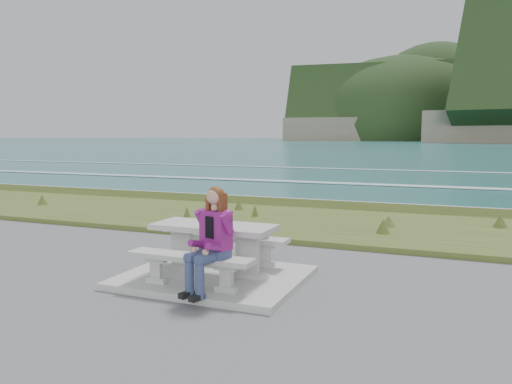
% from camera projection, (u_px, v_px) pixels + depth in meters
% --- Properties ---
extents(concrete_slab, '(2.60, 2.10, 0.10)m').
position_uv_depth(concrete_slab, '(214.00, 277.00, 7.40)').
color(concrete_slab, '#A0A09B').
rests_on(concrete_slab, ground).
extents(picnic_table, '(1.80, 0.75, 0.75)m').
position_uv_depth(picnic_table, '(214.00, 235.00, 7.33)').
color(picnic_table, '#A0A09B').
rests_on(picnic_table, concrete_slab).
extents(bench_landward, '(1.80, 0.35, 0.45)m').
position_uv_depth(bench_landward, '(190.00, 262.00, 6.71)').
color(bench_landward, '#A0A09B').
rests_on(bench_landward, concrete_slab).
extents(bench_seaward, '(1.80, 0.35, 0.45)m').
position_uv_depth(bench_seaward, '(234.00, 242.00, 8.00)').
color(bench_seaward, '#A0A09B').
rests_on(bench_seaward, concrete_slab).
extents(grass_verge, '(160.00, 4.50, 0.22)m').
position_uv_depth(grass_verge, '(309.00, 225.00, 12.00)').
color(grass_verge, '#35481B').
rests_on(grass_verge, ground).
extents(shore_drop, '(160.00, 0.80, 2.20)m').
position_uv_depth(shore_drop, '(337.00, 209.00, 14.66)').
color(shore_drop, '#716654').
rests_on(shore_drop, ground).
extents(ocean, '(1600.00, 1600.00, 0.09)m').
position_uv_depth(ocean, '(401.00, 199.00, 30.66)').
color(ocean, '#225E60').
rests_on(ocean, ground).
extents(seated_woman, '(0.56, 0.76, 1.39)m').
position_uv_depth(seated_woman, '(208.00, 255.00, 6.45)').
color(seated_woman, navy).
rests_on(seated_woman, concrete_slab).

